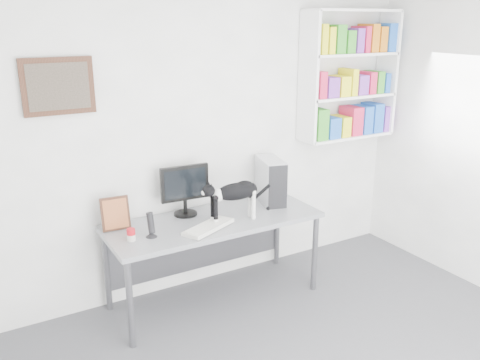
% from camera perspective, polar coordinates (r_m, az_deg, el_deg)
% --- Properties ---
extents(room, '(4.01, 4.01, 2.70)m').
position_cam_1_polar(room, '(2.99, 15.12, -2.98)').
color(room, '#4D4E52').
rests_on(room, ground).
extents(bookshelf, '(1.03, 0.28, 1.24)m').
position_cam_1_polar(bookshelf, '(5.14, 12.18, 11.41)').
color(bookshelf, white).
rests_on(bookshelf, room).
extents(wall_art, '(0.52, 0.04, 0.42)m').
position_cam_1_polar(wall_art, '(4.01, -19.74, 9.87)').
color(wall_art, '#482417').
rests_on(wall_art, room).
extents(desk, '(1.82, 0.71, 0.76)m').
position_cam_1_polar(desk, '(4.46, -2.88, -8.93)').
color(desk, gray).
rests_on(desk, room).
extents(monitor, '(0.43, 0.23, 0.45)m').
position_cam_1_polar(monitor, '(4.34, -6.23, -1.12)').
color(monitor, black).
rests_on(monitor, desk).
extents(keyboard, '(0.50, 0.35, 0.04)m').
position_cam_1_polar(keyboard, '(4.10, -3.58, -5.28)').
color(keyboard, beige).
rests_on(keyboard, desk).
extents(pc_tower, '(0.28, 0.44, 0.41)m').
position_cam_1_polar(pc_tower, '(4.64, 3.44, -0.08)').
color(pc_tower, silver).
rests_on(pc_tower, desk).
extents(speaker, '(0.11, 0.11, 0.21)m').
position_cam_1_polar(speaker, '(3.98, -9.98, -4.93)').
color(speaker, black).
rests_on(speaker, desk).
extents(leaning_print, '(0.23, 0.11, 0.28)m').
position_cam_1_polar(leaning_print, '(4.17, -13.83, -3.61)').
color(leaning_print, '#482417').
rests_on(leaning_print, desk).
extents(soup_can, '(0.08, 0.08, 0.10)m').
position_cam_1_polar(soup_can, '(3.97, -12.13, -6.03)').
color(soup_can, red).
rests_on(soup_can, desk).
extents(cat, '(0.57, 0.20, 0.34)m').
position_cam_1_polar(cat, '(4.21, -0.59, -2.39)').
color(cat, black).
rests_on(cat, desk).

